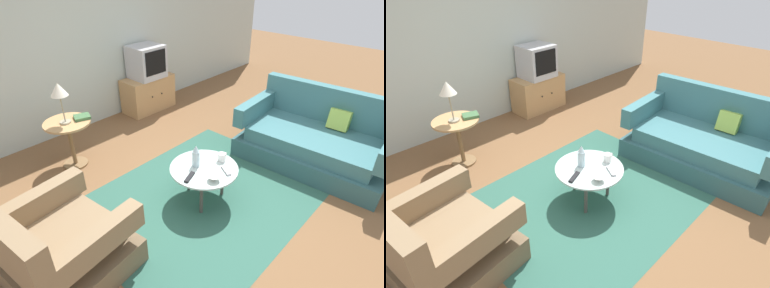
{
  "view_description": "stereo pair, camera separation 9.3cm",
  "coord_description": "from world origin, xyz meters",
  "views": [
    {
      "loc": [
        -2.15,
        -1.79,
        2.31
      ],
      "look_at": [
        0.03,
        0.2,
        0.55
      ],
      "focal_mm": 30.06,
      "sensor_mm": 36.0,
      "label": 1
    },
    {
      "loc": [
        -2.08,
        -1.86,
        2.31
      ],
      "look_at": [
        0.03,
        0.2,
        0.55
      ],
      "focal_mm": 30.06,
      "sensor_mm": 36.0,
      "label": 2
    }
  ],
  "objects": [
    {
      "name": "ground_plane",
      "position": [
        0.0,
        0.0,
        0.0
      ],
      "size": [
        16.0,
        16.0,
        0.0
      ],
      "primitive_type": "plane",
      "color": "brown"
    },
    {
      "name": "back_wall",
      "position": [
        0.0,
        2.49,
        1.35
      ],
      "size": [
        9.0,
        0.12,
        2.7
      ],
      "primitive_type": "cube",
      "color": "#B2BCB2",
      "rests_on": "ground"
    },
    {
      "name": "area_rug",
      "position": [
        -0.06,
        -0.05,
        0.0
      ],
      "size": [
        2.52,
        1.99,
        0.0
      ],
      "primitive_type": "cube",
      "color": "#2D5B4C",
      "rests_on": "ground"
    },
    {
      "name": "armchair",
      "position": [
        -1.55,
        0.16,
        0.29
      ],
      "size": [
        1.0,
        0.97,
        0.85
      ],
      "rotation": [
        0.0,
        0.0,
        -1.46
      ],
      "color": "brown",
      "rests_on": "ground"
    },
    {
      "name": "couch",
      "position": [
        1.46,
        -0.58,
        0.29
      ],
      "size": [
        1.09,
        1.83,
        0.88
      ],
      "rotation": [
        0.0,
        0.0,
        1.63
      ],
      "color": "#325C60",
      "rests_on": "ground"
    },
    {
      "name": "coffee_table",
      "position": [
        -0.06,
        -0.05,
        0.37
      ],
      "size": [
        0.71,
        0.71,
        0.4
      ],
      "color": "#B2C6C1",
      "rests_on": "ground"
    },
    {
      "name": "side_table",
      "position": [
        -0.66,
        1.58,
        0.44
      ],
      "size": [
        0.54,
        0.54,
        0.6
      ],
      "color": "tan",
      "rests_on": "ground"
    },
    {
      "name": "tv_stand",
      "position": [
        1.09,
        2.17,
        0.28
      ],
      "size": [
        0.85,
        0.45,
        0.57
      ],
      "color": "tan",
      "rests_on": "ground"
    },
    {
      "name": "television",
      "position": [
        1.09,
        2.16,
        0.82
      ],
      "size": [
        0.51,
        0.46,
        0.51
      ],
      "color": "#B7B7BC",
      "rests_on": "tv_stand"
    },
    {
      "name": "table_lamp",
      "position": [
        -0.68,
        1.56,
        0.99
      ],
      "size": [
        0.19,
        0.19,
        0.49
      ],
      "color": "#9E937A",
      "rests_on": "side_table"
    },
    {
      "name": "vase",
      "position": [
        -0.09,
        0.04,
        0.52
      ],
      "size": [
        0.08,
        0.08,
        0.24
      ],
      "color": "silver",
      "rests_on": "coffee_table"
    },
    {
      "name": "mug",
      "position": [
        0.17,
        -0.1,
        0.45
      ],
      "size": [
        0.13,
        0.08,
        0.09
      ],
      "color": "white",
      "rests_on": "coffee_table"
    },
    {
      "name": "bowl",
      "position": [
        -0.16,
        -0.26,
        0.43
      ],
      "size": [
        0.13,
        0.13,
        0.05
      ],
      "color": "silver",
      "rests_on": "coffee_table"
    },
    {
      "name": "tv_remote_dark",
      "position": [
        -0.29,
        -0.05,
        0.41
      ],
      "size": [
        0.18,
        0.1,
        0.02
      ],
      "rotation": [
        0.0,
        0.0,
        0.34
      ],
      "color": "black",
      "rests_on": "coffee_table"
    },
    {
      "name": "tv_remote_silver",
      "position": [
        0.04,
        -0.25,
        0.41
      ],
      "size": [
        0.12,
        0.17,
        0.02
      ],
      "rotation": [
        0.0,
        0.0,
        4.21
      ],
      "color": "#B2B2B7",
      "rests_on": "coffee_table"
    },
    {
      "name": "book",
      "position": [
        -0.48,
        1.53,
        0.62
      ],
      "size": [
        0.23,
        0.21,
        0.03
      ],
      "rotation": [
        0.0,
        0.0,
        -0.33
      ],
      "color": "#3D663D",
      "rests_on": "side_table"
    }
  ]
}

